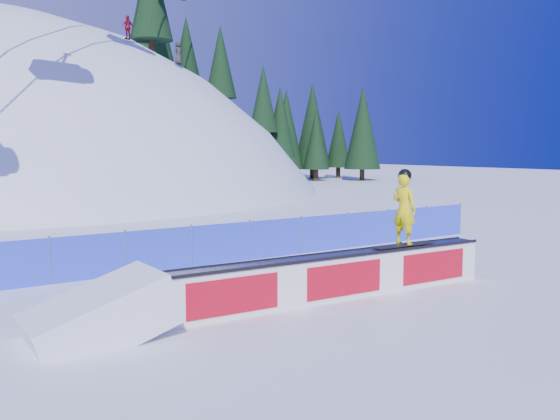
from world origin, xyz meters
TOP-DOWN VIEW (x-y plane):
  - ground at (0.00, 0.00)m, footprint 160.00×160.00m
  - treeline at (24.57, 40.21)m, footprint 25.09×12.12m
  - safety_fence at (0.00, 4.50)m, footprint 22.05×0.05m
  - rail_box at (-0.01, -0.83)m, footprint 8.83×0.98m
  - snow_ramp at (-5.51, -0.60)m, footprint 2.76×1.79m
  - snowboarder at (2.06, -0.92)m, footprint 1.83×0.71m
  - distant_skiers at (0.87, 31.05)m, footprint 18.14×12.07m

SIDE VIEW (x-z plane):
  - ground at x=0.00m, z-range 0.00..0.00m
  - snow_ramp at x=-5.51m, z-range -0.84..0.84m
  - rail_box at x=-0.01m, z-range -0.01..1.05m
  - safety_fence at x=0.00m, z-range -0.05..1.25m
  - snowboarder at x=2.06m, z-range 1.04..2.94m
  - treeline at x=24.57m, z-range -1.19..19.75m
  - distant_skiers at x=0.87m, z-range 8.51..14.71m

